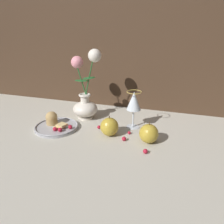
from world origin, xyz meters
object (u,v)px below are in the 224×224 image
Objects in this scene: plate_with_pastries at (55,124)px; wine_glass at (134,102)px; vase at (86,97)px; apple_beside_vase at (149,134)px; apple_near_glass at (109,127)px.

wine_glass reaches higher than plate_with_pastries.
vase is at bearing 171.22° from wine_glass.
plate_with_pastries is 1.15× the size of wine_glass.
vase is 3.83× the size of apple_beside_vase.
plate_with_pastries is at bearing -120.13° from vase.
vase is 2.00× the size of wine_glass.
plate_with_pastries is at bearing 179.19° from apple_beside_vase.
vase is at bearing 154.99° from apple_beside_vase.
vase is 0.39m from apple_beside_vase.
plate_with_pastries is 2.17× the size of apple_near_glass.
vase reaches higher than plate_with_pastries.
apple_beside_vase reaches higher than plate_with_pastries.
plate_with_pastries is 0.27m from apple_near_glass.
vase reaches higher than apple_beside_vase.
apple_near_glass is (-0.17, 0.01, 0.00)m from apple_beside_vase.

